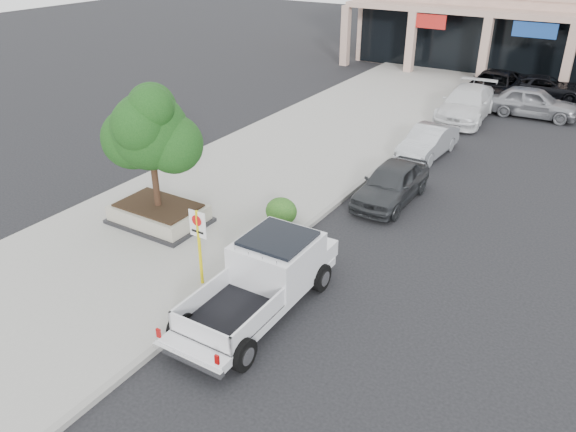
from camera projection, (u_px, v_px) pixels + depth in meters
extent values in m
plane|color=black|center=(291.00, 295.00, 15.76)|extent=(120.00, 120.00, 0.00)
cube|color=gray|center=(253.00, 179.00, 22.83)|extent=(8.00, 52.00, 0.15)
cube|color=gray|center=(340.00, 201.00, 20.97)|extent=(0.20, 52.00, 0.15)
cube|color=tan|center=(345.00, 36.00, 40.81)|extent=(0.55, 0.55, 4.20)
cube|color=black|center=(160.00, 221.00, 19.28)|extent=(3.20, 2.20, 0.12)
cube|color=#A8A18D|center=(159.00, 213.00, 19.13)|extent=(3.00, 2.00, 0.50)
cube|color=black|center=(158.00, 205.00, 19.00)|extent=(2.70, 1.70, 0.06)
cylinder|color=black|center=(155.00, 175.00, 18.49)|extent=(0.22, 0.22, 2.20)
sphere|color=#0E350F|center=(149.00, 131.00, 17.80)|extent=(2.50, 2.50, 2.50)
sphere|color=#0E350F|center=(174.00, 144.00, 17.88)|extent=(1.90, 1.90, 1.90)
sphere|color=#0E350F|center=(152.00, 107.00, 18.04)|extent=(1.60, 1.60, 1.60)
cylinder|color=yellow|center=(200.00, 248.00, 15.50)|extent=(0.09, 0.09, 2.30)
cube|color=white|center=(198.00, 224.00, 15.15)|extent=(0.55, 0.03, 0.78)
cylinder|color=red|center=(197.00, 221.00, 15.07)|extent=(0.32, 0.02, 0.32)
ellipsoid|color=#154A17|center=(281.00, 211.00, 19.01)|extent=(1.10, 0.99, 0.93)
imported|color=#2B2D30|center=(391.00, 183.00, 20.81)|extent=(1.77, 4.31, 1.47)
imported|color=#ABAEB3|center=(428.00, 142.00, 24.97)|extent=(1.69, 4.13, 1.33)
imported|color=silver|center=(466.00, 104.00, 29.77)|extent=(2.61, 5.83, 1.66)
imported|color=black|center=(493.00, 87.00, 32.88)|extent=(3.01, 6.14, 1.68)
imported|color=gray|center=(533.00, 102.00, 30.12)|extent=(4.81, 2.12, 1.61)
imported|color=black|center=(545.00, 88.00, 33.31)|extent=(5.08, 2.86, 1.34)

